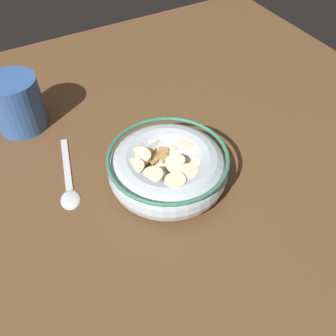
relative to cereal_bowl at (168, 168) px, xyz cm
name	(u,v)px	position (x,y,z in cm)	size (l,w,h in cm)	color
ground_plane	(168,186)	(0.00, -0.01, -4.02)	(100.44, 100.44, 2.00)	brown
cereal_bowl	(168,168)	(0.00, 0.00, 0.00)	(17.32, 17.32, 5.73)	#B2BCC6
spoon	(69,186)	(13.27, -6.12, -2.69)	(5.50, 14.83, 0.80)	silver
coffee_mug	(16,104)	(15.51, -23.52, 1.52)	(11.24, 8.30, 9.07)	#335999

